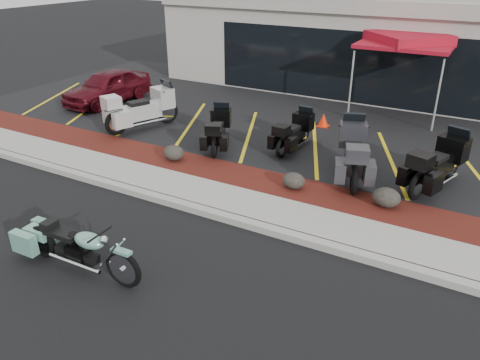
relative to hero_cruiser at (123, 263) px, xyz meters
The scene contains 18 objects.
ground 2.07m from the hero_cruiser, 71.71° to the left, with size 90.00×90.00×0.00m, color black.
curb 2.91m from the hero_cruiser, 77.33° to the left, with size 24.00×0.25×0.15m, color gray.
sidewalk 3.59m from the hero_cruiser, 79.80° to the left, with size 24.00×1.20×0.15m, color gray.
mulch_bed 4.77m from the hero_cruiser, 82.36° to the left, with size 24.00×1.20×0.16m, color #360C0C.
upper_lot 10.14m from the hero_cruiser, 86.42° to the left, with size 26.00×9.60×0.15m, color black.
dealership_building 16.46m from the hero_cruiser, 87.79° to the left, with size 18.00×8.16×4.00m.
boulder_left 5.26m from the hero_cruiser, 117.12° to the left, with size 0.59×0.49×0.42m, color black.
boulder_mid 4.82m from the hero_cruiser, 76.16° to the left, with size 0.55×0.46×0.39m, color black.
boulder_right 5.86m from the hero_cruiser, 55.64° to the left, with size 0.62×0.52×0.44m, color black.
hero_cruiser is the anchor object (origin of this frame).
touring_white 8.44m from the hero_cruiser, 121.84° to the left, with size 2.53×0.97×1.47m, color beige, non-canonical shape.
touring_black_front 7.07m from the hero_cruiser, 107.31° to the left, with size 2.03×0.77×1.18m, color black, non-canonical shape.
touring_black_mid 7.70m from the hero_cruiser, 88.52° to the left, with size 1.94×0.74×1.13m, color black, non-canonical shape.
touring_grey 7.06m from the hero_cruiser, 74.52° to the left, with size 2.46×0.94×1.43m, color #2B2B30, non-canonical shape.
touring_black_rear 8.37m from the hero_cruiser, 58.61° to the left, with size 2.33×0.89×1.36m, color black, non-canonical shape.
parked_car 11.30m from the hero_cruiser, 134.56° to the left, with size 1.45×3.60×1.23m, color #4B0A14.
traffic_cone 9.39m from the hero_cruiser, 88.83° to the left, with size 0.35×0.35×0.42m, color red.
popup_canopy 12.40m from the hero_cruiser, 80.53° to the left, with size 3.13×3.13×2.76m.
Camera 1 is at (4.29, -6.67, 5.20)m, focal length 35.00 mm.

